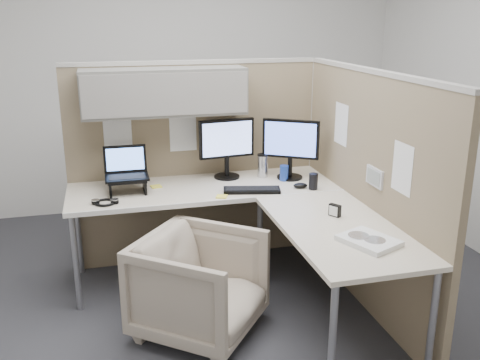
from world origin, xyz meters
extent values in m
plane|color=#2D2D31|center=(0.00, 0.00, 0.00)|extent=(4.50, 4.50, 0.00)
cube|color=#8C795C|center=(-0.10, 0.90, 0.80)|extent=(2.00, 0.05, 1.60)
cube|color=#A8A399|center=(-0.10, 0.90, 1.61)|extent=(2.00, 0.06, 0.03)
cube|color=slate|center=(-0.35, 0.75, 1.42)|extent=(1.20, 0.34, 0.34)
cube|color=gray|center=(-0.35, 0.57, 1.42)|extent=(1.18, 0.01, 0.30)
plane|color=white|center=(-0.70, 0.87, 1.15)|extent=(0.26, 0.00, 0.26)
plane|color=white|center=(-0.20, 0.87, 1.08)|extent=(0.26, 0.00, 0.26)
cube|color=#8C795C|center=(0.90, -0.10, 0.80)|extent=(0.05, 2.00, 1.60)
cube|color=#A8A399|center=(0.90, -0.10, 1.61)|extent=(0.06, 2.00, 0.03)
cube|color=#A8A399|center=(0.90, 0.90, 0.80)|extent=(0.06, 0.06, 1.60)
cube|color=silver|center=(0.87, -0.25, 0.96)|extent=(0.02, 0.20, 0.12)
cube|color=gray|center=(0.86, -0.25, 0.96)|extent=(0.00, 0.16, 0.09)
plane|color=white|center=(0.87, 0.30, 1.20)|extent=(0.00, 0.26, 0.26)
plane|color=white|center=(0.87, -0.55, 1.10)|extent=(0.00, 0.26, 0.26)
cube|color=beige|center=(-0.10, 0.54, 0.71)|extent=(2.00, 0.68, 0.03)
cube|color=beige|center=(0.54, -0.45, 0.71)|extent=(0.68, 1.30, 0.03)
cube|color=white|center=(-0.10, 0.20, 0.71)|extent=(2.00, 0.02, 0.03)
cylinder|color=gray|center=(-1.05, 0.25, 0.35)|extent=(0.04, 0.04, 0.70)
cylinder|color=gray|center=(-1.05, 0.83, 0.35)|extent=(0.04, 0.04, 0.70)
cylinder|color=gray|center=(0.25, -1.05, 0.35)|extent=(0.04, 0.04, 0.70)
cylinder|color=gray|center=(0.83, -1.05, 0.35)|extent=(0.04, 0.04, 0.70)
cylinder|color=gray|center=(0.25, 0.25, 0.35)|extent=(0.04, 0.04, 0.70)
imported|color=#BDAC96|center=(-0.29, -0.23, 0.36)|extent=(0.94, 0.95, 0.72)
cylinder|color=black|center=(0.11, 0.72, 0.74)|extent=(0.20, 0.20, 0.02)
cylinder|color=black|center=(0.11, 0.72, 0.82)|extent=(0.04, 0.04, 0.15)
cube|color=black|center=(0.11, 0.72, 1.05)|extent=(0.44, 0.09, 0.30)
cube|color=#8FA9F8|center=(0.12, 0.70, 1.05)|extent=(0.40, 0.05, 0.26)
cylinder|color=black|center=(0.59, 0.58, 0.74)|extent=(0.20, 0.20, 0.02)
cylinder|color=black|center=(0.59, 0.58, 0.82)|extent=(0.04, 0.04, 0.15)
cube|color=black|center=(0.59, 0.58, 1.05)|extent=(0.39, 0.26, 0.30)
cube|color=#5573E7|center=(0.58, 0.56, 1.05)|extent=(0.34, 0.21, 0.26)
cube|color=black|center=(-0.67, 0.53, 0.83)|extent=(0.27, 0.22, 0.01)
cube|color=black|center=(-0.79, 0.53, 0.78)|extent=(0.02, 0.20, 0.11)
cube|color=black|center=(-0.54, 0.53, 0.78)|extent=(0.02, 0.20, 0.11)
cube|color=black|center=(-0.67, 0.53, 0.85)|extent=(0.31, 0.22, 0.02)
cube|color=black|center=(-0.67, 0.66, 0.95)|extent=(0.31, 0.05, 0.20)
cube|color=#598CF2|center=(-0.67, 0.65, 0.95)|extent=(0.27, 0.04, 0.16)
cube|color=black|center=(0.21, 0.33, 0.74)|extent=(0.43, 0.22, 0.02)
ellipsoid|color=black|center=(0.58, 0.32, 0.75)|extent=(0.11, 0.08, 0.04)
cylinder|color=silver|center=(0.39, 0.67, 0.82)|extent=(0.08, 0.08, 0.17)
cylinder|color=black|center=(0.39, 0.67, 0.91)|extent=(0.09, 0.09, 0.01)
cylinder|color=black|center=(0.66, 0.27, 0.79)|extent=(0.07, 0.07, 0.12)
cylinder|color=#1E3FA5|center=(0.52, 0.53, 0.79)|extent=(0.07, 0.07, 0.12)
cube|color=yellow|center=(-0.03, 0.26, 0.73)|extent=(0.10, 0.10, 0.01)
cube|color=yellow|center=(-0.45, 0.61, 0.73)|extent=(0.09, 0.09, 0.01)
torus|color=black|center=(-0.83, 0.32, 0.74)|extent=(0.17, 0.17, 0.02)
cylinder|color=black|center=(-0.89, 0.34, 0.75)|extent=(0.05, 0.05, 0.03)
cylinder|color=black|center=(-0.77, 0.31, 0.75)|extent=(0.05, 0.05, 0.03)
cube|color=white|center=(0.60, -0.72, 0.74)|extent=(0.34, 0.37, 0.03)
cylinder|color=silver|center=(0.62, -0.75, 0.76)|extent=(0.12, 0.12, 0.00)
cylinder|color=silver|center=(0.56, -0.67, 0.76)|extent=(0.12, 0.12, 0.00)
cube|color=black|center=(0.59, -0.28, 0.77)|extent=(0.07, 0.08, 0.08)
cube|color=white|center=(0.57, -0.29, 0.77)|extent=(0.04, 0.05, 0.06)
camera|label=1|loc=(-0.80, -3.22, 1.96)|focal=40.00mm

